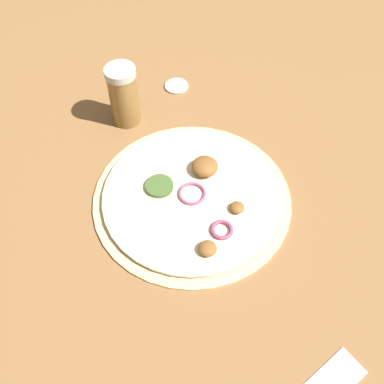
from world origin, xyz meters
name	(u,v)px	position (x,y,z in m)	size (l,w,h in m)	color
ground_plane	(192,199)	(0.00, 0.00, 0.00)	(3.00, 3.00, 0.00)	olive
pizza	(193,196)	(0.00, 0.00, 0.01)	(0.29, 0.29, 0.03)	beige
spice_jar	(123,96)	(0.00, 0.20, 0.05)	(0.05, 0.05, 0.11)	olive
loose_cap	(177,85)	(0.11, 0.22, 0.00)	(0.04, 0.04, 0.01)	beige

